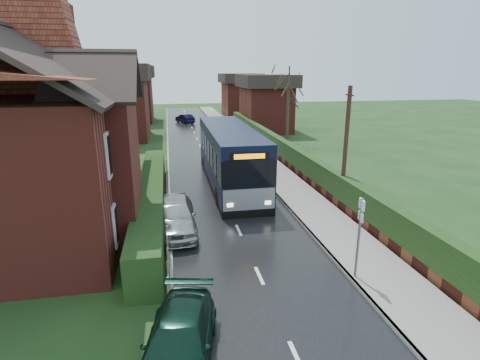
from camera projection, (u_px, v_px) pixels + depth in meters
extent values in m
plane|color=#2C4A20|center=(248.00, 250.00, 15.09)|extent=(140.00, 140.00, 0.00)
cube|color=black|center=(216.00, 181.00, 24.51)|extent=(6.00, 100.00, 0.02)
cube|color=slate|center=(279.00, 177.00, 25.26)|extent=(2.50, 100.00, 0.14)
cube|color=gray|center=(261.00, 178.00, 25.04)|extent=(0.12, 100.00, 0.14)
cube|color=gray|center=(169.00, 183.00, 23.95)|extent=(0.12, 100.00, 0.10)
cube|color=black|center=(152.00, 198.00, 18.88)|extent=(1.20, 16.00, 1.60)
cube|color=maroon|center=(301.00, 172.00, 25.48)|extent=(0.30, 50.00, 0.60)
cube|color=black|center=(301.00, 160.00, 25.22)|extent=(0.60, 50.00, 1.20)
cube|color=maroon|center=(36.00, 160.00, 17.34)|extent=(8.00, 14.00, 6.00)
cube|color=maroon|center=(105.00, 173.00, 15.14)|extent=(2.50, 4.00, 6.00)
cube|color=brown|center=(63.00, 26.00, 19.54)|extent=(0.90, 1.40, 2.20)
cube|color=silver|center=(116.00, 223.00, 13.75)|extent=(0.08, 1.20, 1.60)
cube|color=black|center=(117.00, 223.00, 13.76)|extent=(0.03, 0.95, 1.35)
cube|color=silver|center=(109.00, 154.00, 13.02)|extent=(0.08, 1.20, 1.60)
cube|color=black|center=(110.00, 154.00, 13.02)|extent=(0.03, 0.95, 1.35)
cube|color=silver|center=(127.00, 190.00, 17.52)|extent=(0.08, 1.20, 1.60)
cube|color=black|center=(128.00, 190.00, 17.52)|extent=(0.03, 0.95, 1.35)
cube|color=silver|center=(122.00, 135.00, 16.78)|extent=(0.08, 1.20, 1.60)
cube|color=black|center=(123.00, 135.00, 16.79)|extent=(0.03, 0.95, 1.35)
cube|color=silver|center=(134.00, 169.00, 21.29)|extent=(0.08, 1.20, 1.60)
cube|color=black|center=(134.00, 169.00, 21.29)|extent=(0.03, 0.95, 1.35)
cube|color=silver|center=(130.00, 123.00, 20.55)|extent=(0.08, 1.20, 1.60)
cube|color=black|center=(131.00, 123.00, 20.56)|extent=(0.03, 0.95, 1.35)
cube|color=silver|center=(137.00, 159.00, 23.64)|extent=(0.08, 1.20, 1.60)
cube|color=black|center=(137.00, 159.00, 23.65)|extent=(0.03, 0.95, 1.35)
cube|color=silver|center=(134.00, 118.00, 22.91)|extent=(0.08, 1.20, 1.60)
cube|color=black|center=(134.00, 118.00, 22.91)|extent=(0.03, 0.95, 1.35)
cube|color=black|center=(230.00, 169.00, 23.69)|extent=(2.73, 11.84, 1.23)
cube|color=black|center=(230.00, 149.00, 23.34)|extent=(2.75, 11.84, 1.29)
cube|color=black|center=(230.00, 133.00, 23.05)|extent=(2.73, 11.84, 0.71)
cube|color=black|center=(230.00, 181.00, 23.92)|extent=(2.73, 11.84, 0.38)
cube|color=gray|center=(249.00, 199.00, 18.17)|extent=(2.58, 0.13, 1.08)
cube|color=black|center=(249.00, 174.00, 17.77)|extent=(2.42, 0.09, 1.40)
cube|color=black|center=(249.00, 156.00, 17.53)|extent=(1.88, 0.09, 0.38)
cube|color=#FF8C00|center=(250.00, 156.00, 17.49)|extent=(1.48, 0.05, 0.24)
cube|color=black|center=(249.00, 213.00, 18.36)|extent=(2.64, 0.15, 0.32)
cube|color=#FFF2CC|center=(230.00, 205.00, 18.00)|extent=(0.30, 0.05, 0.19)
cube|color=#FFF2CC|center=(268.00, 203.00, 18.34)|extent=(0.30, 0.05, 0.19)
cylinder|color=black|center=(219.00, 196.00, 20.04)|extent=(0.30, 1.03, 1.03)
cylinder|color=black|center=(263.00, 193.00, 20.47)|extent=(0.30, 1.03, 1.03)
cylinder|color=black|center=(205.00, 163.00, 27.18)|extent=(0.30, 1.03, 1.03)
cylinder|color=black|center=(238.00, 161.00, 27.61)|extent=(0.30, 1.03, 1.03)
imported|color=#B5B5BA|center=(175.00, 215.00, 16.70)|extent=(1.84, 4.52, 1.54)
imported|color=black|center=(179.00, 342.00, 9.17)|extent=(2.43, 4.33, 1.19)
imported|color=black|center=(185.00, 119.00, 51.33)|extent=(2.65, 3.87, 1.21)
cylinder|color=slate|center=(358.00, 240.00, 12.57)|extent=(0.09, 0.09, 3.00)
cube|color=silver|center=(362.00, 204.00, 12.21)|extent=(0.15, 0.45, 0.34)
cube|color=silver|center=(361.00, 217.00, 12.33)|extent=(0.13, 0.41, 0.30)
cylinder|color=black|center=(345.00, 150.00, 18.79)|extent=(0.22, 0.22, 6.29)
cube|color=black|center=(350.00, 95.00, 18.03)|extent=(0.11, 0.81, 0.07)
cylinder|color=#31271D|center=(288.00, 116.00, 36.03)|extent=(0.29, 0.29, 5.44)
cylinder|color=#31251D|center=(14.00, 133.00, 22.23)|extent=(0.31, 0.31, 6.78)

